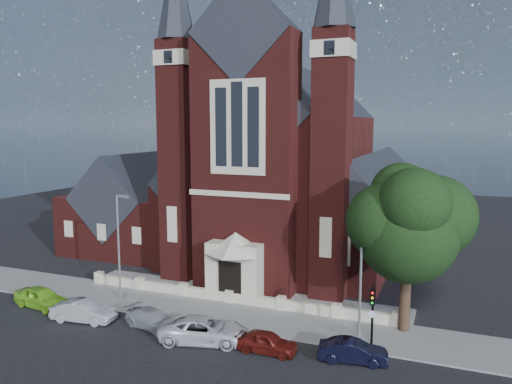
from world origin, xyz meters
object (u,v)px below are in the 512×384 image
(church, at_px, (297,174))
(street_lamp_left, at_px, (119,241))
(car_silver_a, at_px, (83,311))
(car_navy, at_px, (353,351))
(car_dark_red, at_px, (266,342))
(traffic_signal, at_px, (372,309))
(car_white_suv, at_px, (205,330))
(car_silver_b, at_px, (153,319))
(street_lamp_right, at_px, (362,266))
(street_tree, at_px, (409,226))
(car_lime_van, at_px, (41,297))
(parish_hall, at_px, (139,211))

(church, bearing_deg, street_lamp_left, -112.66)
(car_silver_a, bearing_deg, car_navy, -95.17)
(street_lamp_left, xyz_separation_m, car_dark_red, (13.24, -4.05, -3.96))
(street_lamp_left, bearing_deg, traffic_signal, -4.76)
(car_white_suv, xyz_separation_m, car_dark_red, (3.98, 0.08, -0.13))
(church, bearing_deg, car_silver_b, -96.98)
(street_lamp_left, bearing_deg, car_silver_a, -88.05)
(street_lamp_right, xyz_separation_m, car_silver_a, (-17.85, -4.33, -3.88))
(street_tree, height_order, street_lamp_right, street_tree)
(car_lime_van, xyz_separation_m, car_white_suv, (13.76, -0.75, 0.01))
(parish_hall, distance_m, car_navy, 31.68)
(street_lamp_right, bearing_deg, car_white_suv, -154.71)
(street_tree, bearing_deg, car_dark_red, -141.63)
(car_silver_b, bearing_deg, car_dark_red, -78.09)
(traffic_signal, height_order, car_navy, traffic_signal)
(street_lamp_left, xyz_separation_m, car_white_suv, (9.26, -4.13, -3.83))
(street_lamp_right, relative_size, traffic_signal, 2.02)
(street_lamp_right, xyz_separation_m, traffic_signal, (0.91, -1.57, -2.02))
(car_silver_a, bearing_deg, parish_hall, 16.02)
(street_tree, distance_m, traffic_signal, 5.70)
(street_tree, distance_m, car_navy, 8.44)
(car_silver_b, height_order, car_dark_red, car_dark_red)
(street_tree, distance_m, car_dark_red, 11.22)
(car_silver_b, height_order, car_white_suv, car_white_suv)
(street_lamp_left, distance_m, car_white_suv, 10.84)
(car_silver_a, height_order, car_dark_red, car_silver_a)
(parish_hall, distance_m, car_lime_van, 18.04)
(street_tree, bearing_deg, street_lamp_right, -145.74)
(car_silver_b, distance_m, car_navy, 13.03)
(church, height_order, car_white_suv, church)
(street_lamp_left, distance_m, car_dark_red, 14.40)
(traffic_signal, height_order, car_lime_van, traffic_signal)
(traffic_signal, bearing_deg, car_navy, -111.93)
(traffic_signal, xyz_separation_m, car_dark_red, (-5.67, -2.47, -1.95))
(car_silver_b, bearing_deg, church, 8.16)
(parish_hall, distance_m, car_white_suv, 25.30)
(car_silver_a, distance_m, car_white_suv, 9.12)
(car_lime_van, bearing_deg, church, -21.54)
(street_lamp_right, xyz_separation_m, car_silver_b, (-12.85, -3.59, -3.99))
(car_silver_a, bearing_deg, street_lamp_left, -6.23)
(church, distance_m, car_white_suv, 24.27)
(car_lime_van, xyz_separation_m, car_dark_red, (17.74, -0.67, -0.12))
(church, xyz_separation_m, car_navy, (10.27, -22.32, -7.55))
(parish_hall, distance_m, car_silver_a, 20.36)
(car_white_suv, bearing_deg, car_navy, -99.63)
(parish_hall, bearing_deg, car_silver_a, -65.80)
(car_lime_van, bearing_deg, street_tree, -70.97)
(car_lime_van, relative_size, car_navy, 1.15)
(car_navy, bearing_deg, car_lime_van, 80.67)
(parish_hall, relative_size, traffic_signal, 3.05)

